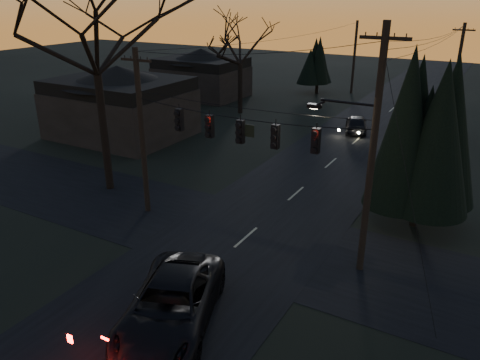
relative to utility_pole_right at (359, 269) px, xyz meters
The scene contains 15 objects.
main_road 11.41m from the utility_pole_right, 118.81° to the left, with size 8.00×120.00×0.02m, color black.
cross_road 5.50m from the utility_pole_right, behind, with size 60.00×7.00×0.02m, color black.
utility_pole_right is the anchor object (origin of this frame).
utility_pole_left 11.50m from the utility_pole_right, behind, with size 1.80×0.30×8.50m, color black, non-canonical shape.
utility_pole_far_r 28.00m from the utility_pole_right, 90.00° to the left, with size 1.80×0.30×8.50m, color black, non-canonical shape.
utility_pole_far_l 37.79m from the utility_pole_right, 107.72° to the left, with size 0.30×0.30×8.00m, color black, non-canonical shape.
span_signal_assembly 7.79m from the utility_pole_right, behind, with size 11.50×0.44×1.57m.
bare_tree_left 18.16m from the utility_pole_right, behind, with size 10.31×10.31×13.41m.
evergreen_right 7.00m from the utility_pole_right, 77.48° to the left, with size 3.87×3.87×7.67m.
bare_tree_dist 28.71m from the utility_pole_right, 130.03° to the left, with size 7.00×7.00×9.26m.
evergreen_dist 37.18m from the utility_pole_right, 113.79° to the left, with size 3.38×3.38×5.79m.
house_left_near 24.78m from the utility_pole_right, 156.04° to the left, with size 10.00×8.00×5.60m.
house_left_far 36.51m from the utility_pole_right, 134.44° to the left, with size 9.00×7.00×5.20m.
suv_near 8.30m from the utility_pole_right, 124.69° to the right, with size 2.83×6.13×1.70m, color black.
sedan_oncoming_a 21.38m from the utility_pole_right, 107.14° to the left, with size 1.67×4.15×1.41m, color black.
Camera 1 is at (9.47, -7.23, 10.89)m, focal length 35.00 mm.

